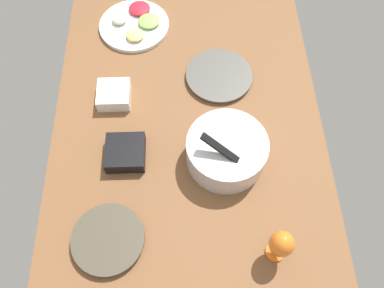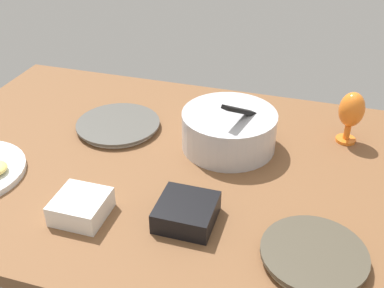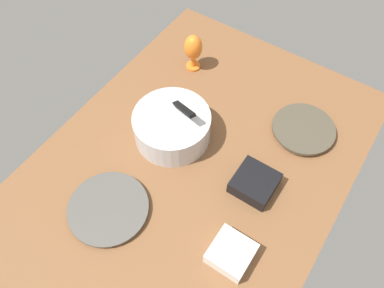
{
  "view_description": "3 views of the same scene",
  "coord_description": "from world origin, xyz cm",
  "px_view_note": "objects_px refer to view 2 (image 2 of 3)",
  "views": [
    {
      "loc": [
        75.98,
        -0.83,
        128.55
      ],
      "look_at": [
        11.05,
        1.22,
        7.42
      ],
      "focal_mm": 36.25,
      "sensor_mm": 36.0,
      "label": 1
    },
    {
      "loc": [
        38.43,
        -107.24,
        79.5
      ],
      "look_at": [
        5.66,
        0.18,
        7.42
      ],
      "focal_mm": 43.96,
      "sensor_mm": 36.0,
      "label": 2
    },
    {
      "loc": [
        -53.1,
        -40.01,
        121.92
      ],
      "look_at": [
        10.15,
        2.29,
        7.42
      ],
      "focal_mm": 36.19,
      "sensor_mm": 36.0,
      "label": 3
    }
  ],
  "objects_px": {
    "dinner_plate_right": "(314,256)",
    "square_bowl_black": "(186,211)",
    "square_bowl_white": "(81,206)",
    "dinner_plate_left": "(118,125)",
    "mixing_bowl": "(229,129)",
    "hurricane_glass_orange": "(351,112)"
  },
  "relations": [
    {
      "from": "hurricane_glass_orange",
      "to": "square_bowl_white",
      "type": "relative_size",
      "value": 1.33
    },
    {
      "from": "dinner_plate_left",
      "to": "hurricane_glass_orange",
      "type": "height_order",
      "value": "hurricane_glass_orange"
    },
    {
      "from": "dinner_plate_left",
      "to": "square_bowl_black",
      "type": "height_order",
      "value": "square_bowl_black"
    },
    {
      "from": "dinner_plate_left",
      "to": "square_bowl_black",
      "type": "xyz_separation_m",
      "value": [
        0.35,
        -0.37,
        0.02
      ]
    },
    {
      "from": "mixing_bowl",
      "to": "dinner_plate_right",
      "type": "bearing_deg",
      "value": -54.35
    },
    {
      "from": "dinner_plate_right",
      "to": "square_bowl_white",
      "type": "relative_size",
      "value": 1.9
    },
    {
      "from": "hurricane_glass_orange",
      "to": "square_bowl_white",
      "type": "height_order",
      "value": "hurricane_glass_orange"
    },
    {
      "from": "square_bowl_white",
      "to": "square_bowl_black",
      "type": "xyz_separation_m",
      "value": [
        0.26,
        0.06,
        -0.0
      ]
    },
    {
      "from": "hurricane_glass_orange",
      "to": "square_bowl_white",
      "type": "xyz_separation_m",
      "value": [
        -0.63,
        -0.56,
        -0.07
      ]
    },
    {
      "from": "mixing_bowl",
      "to": "square_bowl_white",
      "type": "relative_size",
      "value": 2.26
    },
    {
      "from": "dinner_plate_right",
      "to": "mixing_bowl",
      "type": "relative_size",
      "value": 0.84
    },
    {
      "from": "dinner_plate_right",
      "to": "mixing_bowl",
      "type": "xyz_separation_m",
      "value": [
        -0.29,
        0.41,
        0.05
      ]
    },
    {
      "from": "dinner_plate_right",
      "to": "square_bowl_white",
      "type": "bearing_deg",
      "value": -178.48
    },
    {
      "from": "mixing_bowl",
      "to": "hurricane_glass_orange",
      "type": "relative_size",
      "value": 1.7
    },
    {
      "from": "dinner_plate_right",
      "to": "square_bowl_black",
      "type": "distance_m",
      "value": 0.32
    },
    {
      "from": "mixing_bowl",
      "to": "square_bowl_black",
      "type": "height_order",
      "value": "mixing_bowl"
    },
    {
      "from": "dinner_plate_left",
      "to": "mixing_bowl",
      "type": "height_order",
      "value": "mixing_bowl"
    },
    {
      "from": "mixing_bowl",
      "to": "dinner_plate_left",
      "type": "bearing_deg",
      "value": 179.78
    },
    {
      "from": "dinner_plate_left",
      "to": "dinner_plate_right",
      "type": "distance_m",
      "value": 0.78
    },
    {
      "from": "mixing_bowl",
      "to": "square_bowl_white",
      "type": "height_order",
      "value": "mixing_bowl"
    },
    {
      "from": "dinner_plate_right",
      "to": "mixing_bowl",
      "type": "distance_m",
      "value": 0.5
    },
    {
      "from": "mixing_bowl",
      "to": "hurricane_glass_orange",
      "type": "distance_m",
      "value": 0.38
    }
  ]
}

